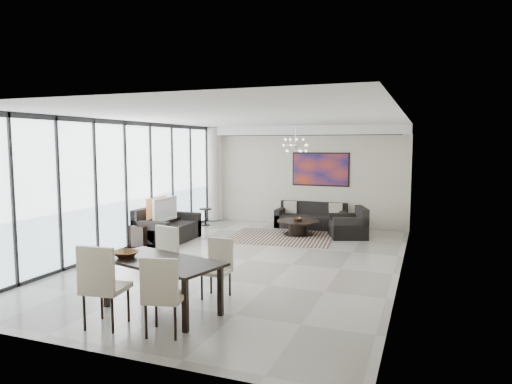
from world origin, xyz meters
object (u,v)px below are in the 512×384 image
at_px(tv_console, 155,231).
at_px(television, 162,209).
at_px(sofa_main, 311,219).
at_px(coffee_table, 298,227).
at_px(dining_table, 161,266).

relative_size(tv_console, television, 1.68).
distance_m(sofa_main, television, 4.36).
distance_m(coffee_table, television, 3.55).
bearing_deg(dining_table, coffee_table, 86.66).
height_order(sofa_main, tv_console, sofa_main).
bearing_deg(coffee_table, tv_console, -145.66).
height_order(sofa_main, television, television).
bearing_deg(coffee_table, television, -145.11).
bearing_deg(sofa_main, dining_table, -93.36).
height_order(coffee_table, television, television).
height_order(coffee_table, sofa_main, sofa_main).
bearing_deg(tv_console, sofa_main, 46.17).
height_order(coffee_table, tv_console, tv_console).
bearing_deg(coffee_table, sofa_main, 86.57).
xyz_separation_m(coffee_table, tv_console, (-3.04, -2.07, 0.04)).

